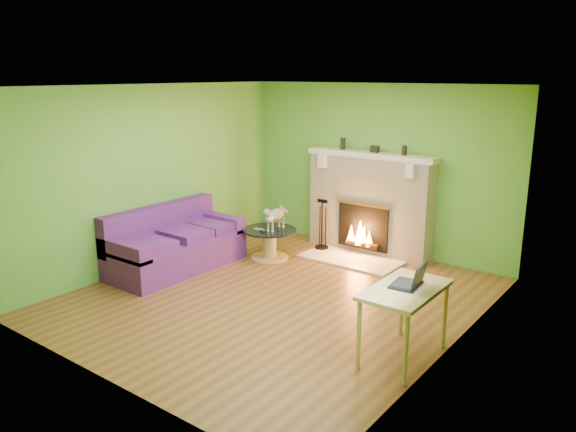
# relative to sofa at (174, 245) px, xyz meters

# --- Properties ---
(floor) EXTENTS (5.00, 5.00, 0.00)m
(floor) POSITION_rel_sofa_xyz_m (1.86, 0.04, -0.35)
(floor) COLOR brown
(floor) RESTS_ON ground
(ceiling) EXTENTS (5.00, 5.00, 0.00)m
(ceiling) POSITION_rel_sofa_xyz_m (1.86, 0.04, 2.25)
(ceiling) COLOR white
(ceiling) RESTS_ON wall_back
(wall_back) EXTENTS (5.00, 0.00, 5.00)m
(wall_back) POSITION_rel_sofa_xyz_m (1.86, 2.54, 0.95)
(wall_back) COLOR #539330
(wall_back) RESTS_ON floor
(wall_front) EXTENTS (5.00, 0.00, 5.00)m
(wall_front) POSITION_rel_sofa_xyz_m (1.86, -2.46, 0.95)
(wall_front) COLOR #539330
(wall_front) RESTS_ON floor
(wall_left) EXTENTS (0.00, 5.00, 5.00)m
(wall_left) POSITION_rel_sofa_xyz_m (-0.39, 0.04, 0.95)
(wall_left) COLOR #539330
(wall_left) RESTS_ON floor
(wall_right) EXTENTS (0.00, 5.00, 5.00)m
(wall_right) POSITION_rel_sofa_xyz_m (4.11, 0.04, 0.95)
(wall_right) COLOR #539330
(wall_right) RESTS_ON floor
(window_frame) EXTENTS (0.00, 1.20, 1.20)m
(window_frame) POSITION_rel_sofa_xyz_m (4.10, -0.86, 1.20)
(window_frame) COLOR silver
(window_frame) RESTS_ON wall_right
(window_pane) EXTENTS (0.00, 1.06, 1.06)m
(window_pane) POSITION_rel_sofa_xyz_m (4.09, -0.86, 1.20)
(window_pane) COLOR white
(window_pane) RESTS_ON wall_right
(fireplace) EXTENTS (2.10, 0.46, 1.58)m
(fireplace) POSITION_rel_sofa_xyz_m (1.86, 2.35, 0.43)
(fireplace) COLOR beige
(fireplace) RESTS_ON floor
(hearth) EXTENTS (1.50, 0.75, 0.03)m
(hearth) POSITION_rel_sofa_xyz_m (1.86, 1.84, -0.33)
(hearth) COLOR beige
(hearth) RESTS_ON floor
(mantel) EXTENTS (2.10, 0.28, 0.08)m
(mantel) POSITION_rel_sofa_xyz_m (1.86, 2.33, 1.19)
(mantel) COLOR beige
(mantel) RESTS_ON fireplace
(sofa) EXTENTS (0.90, 2.00, 0.90)m
(sofa) POSITION_rel_sofa_xyz_m (0.00, 0.00, 0.00)
(sofa) COLOR #43185B
(sofa) RESTS_ON floor
(coffee_table) EXTENTS (0.81, 0.81, 0.46)m
(coffee_table) POSITION_rel_sofa_xyz_m (0.82, 1.17, -0.08)
(coffee_table) COLOR tan
(coffee_table) RESTS_ON floor
(desk) EXTENTS (0.58, 1.00, 0.74)m
(desk) POSITION_rel_sofa_xyz_m (3.81, -0.44, 0.30)
(desk) COLOR tan
(desk) RESTS_ON floor
(cat) EXTENTS (0.28, 0.62, 0.38)m
(cat) POSITION_rel_sofa_xyz_m (0.90, 1.22, 0.30)
(cat) COLOR #5E5E63
(cat) RESTS_ON coffee_table
(remote_silver) EXTENTS (0.17, 0.05, 0.02)m
(remote_silver) POSITION_rel_sofa_xyz_m (0.72, 1.05, 0.12)
(remote_silver) COLOR #98989A
(remote_silver) RESTS_ON coffee_table
(remote_black) EXTENTS (0.16, 0.12, 0.02)m
(remote_black) POSITION_rel_sofa_xyz_m (0.84, 0.99, 0.12)
(remote_black) COLOR black
(remote_black) RESTS_ON coffee_table
(laptop) EXTENTS (0.33, 0.37, 0.26)m
(laptop) POSITION_rel_sofa_xyz_m (3.79, -0.39, 0.52)
(laptop) COLOR black
(laptop) RESTS_ON desk
(fire_tools) EXTENTS (0.21, 0.21, 0.80)m
(fire_tools) POSITION_rel_sofa_xyz_m (1.23, 1.99, 0.08)
(fire_tools) COLOR black
(fire_tools) RESTS_ON hearth
(mantel_vase_left) EXTENTS (0.08, 0.08, 0.18)m
(mantel_vase_left) POSITION_rel_sofa_xyz_m (1.35, 2.36, 1.32)
(mantel_vase_left) COLOR black
(mantel_vase_left) RESTS_ON mantel
(mantel_vase_right) EXTENTS (0.07, 0.07, 0.14)m
(mantel_vase_right) POSITION_rel_sofa_xyz_m (2.40, 2.36, 1.30)
(mantel_vase_right) COLOR black
(mantel_vase_right) RESTS_ON mantel
(mantel_box) EXTENTS (0.12, 0.08, 0.10)m
(mantel_box) POSITION_rel_sofa_xyz_m (1.91, 2.36, 1.28)
(mantel_box) COLOR black
(mantel_box) RESTS_ON mantel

